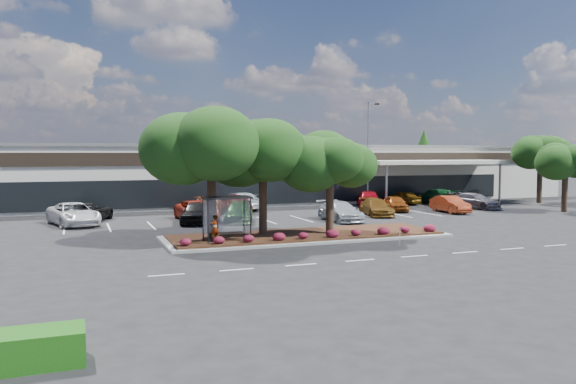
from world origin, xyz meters
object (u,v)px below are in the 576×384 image
object	(u,v)px
light_pole	(369,159)
car_0	(73,214)
survey_stake	(400,234)
car_1	(197,211)

from	to	relation	value
light_pole	car_0	distance (m)	29.22
light_pole	survey_stake	distance (m)	25.63
light_pole	car_0	xyz separation A→B (m)	(-28.28, -6.24, -3.87)
light_pole	car_1	bearing A→B (deg)	-160.79
light_pole	car_1	size ratio (longest dim) A/B	1.86
light_pole	survey_stake	world-z (taller)	light_pole
survey_stake	car_1	size ratio (longest dim) A/B	0.20
light_pole	car_1	world-z (taller)	light_pole
car_1	car_0	bearing A→B (deg)	173.60
light_pole	car_0	bearing A→B (deg)	-167.56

